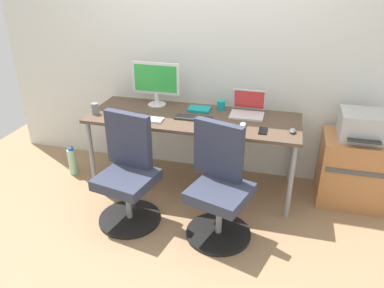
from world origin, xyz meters
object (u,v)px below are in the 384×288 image
at_px(office_chair_right, 219,188).
at_px(coffee_mug, 221,105).
at_px(printer, 362,125).
at_px(side_cabinet, 353,170).
at_px(office_chair_left, 128,175).
at_px(open_laptop, 248,109).
at_px(desktop_monitor, 156,81).
at_px(water_bottle_on_floor, 73,161).

height_order(office_chair_right, coffee_mug, office_chair_right).
bearing_deg(printer, side_cabinet, 90.00).
distance_m(office_chair_left, office_chair_right, 0.79).
height_order(printer, open_laptop, open_laptop).
distance_m(office_chair_right, desktop_monitor, 1.31).
relative_size(printer, open_laptop, 1.29).
bearing_deg(desktop_monitor, printer, -2.54).
bearing_deg(open_laptop, side_cabinet, -3.56).
bearing_deg(side_cabinet, office_chair_right, -145.52).
relative_size(office_chair_right, open_laptop, 3.03).
xyz_separation_m(water_bottle_on_floor, desktop_monitor, (0.86, 0.31, 0.85)).
xyz_separation_m(office_chair_left, coffee_mug, (0.63, 0.88, 0.37)).
relative_size(office_chair_left, side_cabinet, 1.45).
xyz_separation_m(desktop_monitor, open_laptop, (0.91, -0.02, -0.20)).
bearing_deg(water_bottle_on_floor, open_laptop, 9.33).
relative_size(office_chair_left, coffee_mug, 10.22).
bearing_deg(side_cabinet, coffee_mug, 174.55).
height_order(side_cabinet, coffee_mug, coffee_mug).
bearing_deg(office_chair_right, water_bottle_on_floor, 162.27).
xyz_separation_m(water_bottle_on_floor, open_laptop, (1.77, 0.29, 0.66)).
distance_m(desktop_monitor, open_laptop, 0.93).
bearing_deg(coffee_mug, water_bottle_on_floor, -166.93).
bearing_deg(office_chair_left, coffee_mug, 54.70).
distance_m(side_cabinet, open_laptop, 1.12).
xyz_separation_m(side_cabinet, desktop_monitor, (-1.92, 0.08, 0.67)).
relative_size(office_chair_left, water_bottle_on_floor, 3.03).
bearing_deg(coffee_mug, side_cabinet, -5.45).
bearing_deg(side_cabinet, office_chair_left, -158.14).
xyz_separation_m(water_bottle_on_floor, coffee_mug, (1.51, 0.35, 0.65)).
bearing_deg(office_chair_right, open_laptop, 82.88).
bearing_deg(office_chair_left, side_cabinet, 21.86).
relative_size(office_chair_left, open_laptop, 3.03).
relative_size(side_cabinet, water_bottle_on_floor, 2.10).
relative_size(office_chair_right, side_cabinet, 1.45).
distance_m(printer, open_laptop, 1.01).
bearing_deg(open_laptop, printer, -3.62).
height_order(side_cabinet, desktop_monitor, desktop_monitor).
xyz_separation_m(side_cabinet, open_laptop, (-1.01, 0.06, 0.48)).
height_order(open_laptop, coffee_mug, open_laptop).
distance_m(office_chair_left, printer, 2.07).
relative_size(office_chair_right, printer, 2.35).
xyz_separation_m(printer, desktop_monitor, (-1.92, 0.09, 0.23)).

